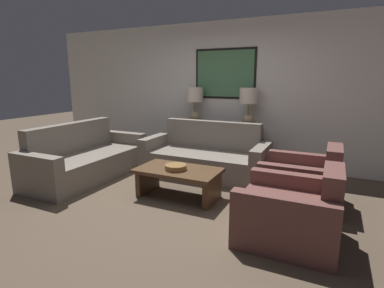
{
  "coord_description": "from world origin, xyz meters",
  "views": [
    {
      "loc": [
        1.9,
        -3.18,
        1.61
      ],
      "look_at": [
        0.02,
        0.78,
        0.65
      ],
      "focal_mm": 28.0,
      "sensor_mm": 36.0,
      "label": 1
    }
  ],
  "objects_px": {
    "armchair_near_back_wall": "(302,183)",
    "armchair_near_camera": "(291,214)",
    "couch_by_side": "(86,160)",
    "couch_by_back_wall": "(205,158)",
    "table_lamp_right": "(249,103)",
    "console_table": "(220,145)",
    "table_lamp_left": "(195,101)",
    "coffee_table": "(178,176)",
    "decorative_bowl": "(176,167)"
  },
  "relations": [
    {
      "from": "couch_by_side",
      "to": "armchair_near_back_wall",
      "type": "height_order",
      "value": "couch_by_side"
    },
    {
      "from": "table_lamp_right",
      "to": "coffee_table",
      "type": "xyz_separation_m",
      "value": [
        -0.47,
        -1.77,
        -0.89
      ]
    },
    {
      "from": "table_lamp_right",
      "to": "couch_by_side",
      "type": "distance_m",
      "value": 2.94
    },
    {
      "from": "armchair_near_camera",
      "to": "armchair_near_back_wall",
      "type": "bearing_deg",
      "value": 90.0
    },
    {
      "from": "armchair_near_camera",
      "to": "decorative_bowl",
      "type": "bearing_deg",
      "value": 163.41
    },
    {
      "from": "console_table",
      "to": "table_lamp_left",
      "type": "height_order",
      "value": "table_lamp_left"
    },
    {
      "from": "table_lamp_left",
      "to": "couch_by_back_wall",
      "type": "bearing_deg",
      "value": -52.72
    },
    {
      "from": "console_table",
      "to": "table_lamp_left",
      "type": "xyz_separation_m",
      "value": [
        -0.52,
        0.0,
        0.82
      ]
    },
    {
      "from": "couch_by_back_wall",
      "to": "coffee_table",
      "type": "xyz_separation_m",
      "value": [
        0.05,
        -1.08,
        0.0
      ]
    },
    {
      "from": "console_table",
      "to": "table_lamp_right",
      "type": "relative_size",
      "value": 2.16
    },
    {
      "from": "table_lamp_right",
      "to": "couch_by_back_wall",
      "type": "bearing_deg",
      "value": -127.28
    },
    {
      "from": "decorative_bowl",
      "to": "coffee_table",
      "type": "bearing_deg",
      "value": 69.88
    },
    {
      "from": "armchair_near_back_wall",
      "to": "couch_by_back_wall",
      "type": "bearing_deg",
      "value": 160.57
    },
    {
      "from": "console_table",
      "to": "armchair_near_camera",
      "type": "xyz_separation_m",
      "value": [
        1.61,
        -2.28,
        -0.09
      ]
    },
    {
      "from": "couch_by_side",
      "to": "armchair_near_back_wall",
      "type": "xyz_separation_m",
      "value": [
        3.35,
        0.4,
        -0.01
      ]
    },
    {
      "from": "couch_by_back_wall",
      "to": "coffee_table",
      "type": "bearing_deg",
      "value": -87.29
    },
    {
      "from": "console_table",
      "to": "decorative_bowl",
      "type": "relative_size",
      "value": 5.23
    },
    {
      "from": "coffee_table",
      "to": "armchair_near_camera",
      "type": "xyz_separation_m",
      "value": [
        1.56,
        -0.51,
        -0.02
      ]
    },
    {
      "from": "coffee_table",
      "to": "decorative_bowl",
      "type": "bearing_deg",
      "value": -110.12
    },
    {
      "from": "couch_by_back_wall",
      "to": "coffee_table",
      "type": "height_order",
      "value": "couch_by_back_wall"
    },
    {
      "from": "armchair_near_back_wall",
      "to": "armchair_near_camera",
      "type": "distance_m",
      "value": 1.02
    },
    {
      "from": "table_lamp_left",
      "to": "couch_by_back_wall",
      "type": "distance_m",
      "value": 1.24
    },
    {
      "from": "coffee_table",
      "to": "couch_by_side",
      "type": "bearing_deg",
      "value": 176.33
    },
    {
      "from": "table_lamp_right",
      "to": "console_table",
      "type": "bearing_deg",
      "value": -180.0
    },
    {
      "from": "table_lamp_left",
      "to": "coffee_table",
      "type": "height_order",
      "value": "table_lamp_left"
    },
    {
      "from": "couch_by_back_wall",
      "to": "decorative_bowl",
      "type": "distance_m",
      "value": 1.13
    },
    {
      "from": "console_table",
      "to": "decorative_bowl",
      "type": "distance_m",
      "value": 1.81
    },
    {
      "from": "couch_by_back_wall",
      "to": "couch_by_side",
      "type": "relative_size",
      "value": 1.0
    },
    {
      "from": "couch_by_back_wall",
      "to": "couch_by_side",
      "type": "xyz_separation_m",
      "value": [
        -1.74,
        -0.96,
        0.0
      ]
    },
    {
      "from": "couch_by_back_wall",
      "to": "decorative_bowl",
      "type": "bearing_deg",
      "value": -88.21
    },
    {
      "from": "decorative_bowl",
      "to": "couch_by_side",
      "type": "bearing_deg",
      "value": 174.91
    },
    {
      "from": "table_lamp_left",
      "to": "couch_by_side",
      "type": "height_order",
      "value": "table_lamp_left"
    },
    {
      "from": "table_lamp_left",
      "to": "console_table",
      "type": "bearing_deg",
      "value": -0.0
    },
    {
      "from": "table_lamp_right",
      "to": "armchair_near_back_wall",
      "type": "bearing_deg",
      "value": -49.26
    },
    {
      "from": "table_lamp_right",
      "to": "couch_by_back_wall",
      "type": "xyz_separation_m",
      "value": [
        -0.52,
        -0.69,
        -0.89
      ]
    },
    {
      "from": "console_table",
      "to": "table_lamp_left",
      "type": "relative_size",
      "value": 2.16
    },
    {
      "from": "armchair_near_camera",
      "to": "table_lamp_right",
      "type": "bearing_deg",
      "value": 115.4
    },
    {
      "from": "table_lamp_left",
      "to": "armchair_near_camera",
      "type": "relative_size",
      "value": 0.75
    },
    {
      "from": "decorative_bowl",
      "to": "armchair_near_back_wall",
      "type": "distance_m",
      "value": 1.67
    },
    {
      "from": "armchair_near_back_wall",
      "to": "decorative_bowl",
      "type": "bearing_deg",
      "value": -160.56
    },
    {
      "from": "coffee_table",
      "to": "decorative_bowl",
      "type": "distance_m",
      "value": 0.15
    },
    {
      "from": "table_lamp_left",
      "to": "table_lamp_right",
      "type": "relative_size",
      "value": 1.0
    },
    {
      "from": "couch_by_side",
      "to": "couch_by_back_wall",
      "type": "bearing_deg",
      "value": 28.92
    },
    {
      "from": "armchair_near_camera",
      "to": "table_lamp_left",
      "type": "bearing_deg",
      "value": 133.08
    },
    {
      "from": "console_table",
      "to": "armchair_near_camera",
      "type": "height_order",
      "value": "armchair_near_camera"
    },
    {
      "from": "table_lamp_left",
      "to": "table_lamp_right",
      "type": "bearing_deg",
      "value": 0.0
    },
    {
      "from": "couch_by_back_wall",
      "to": "couch_by_side",
      "type": "bearing_deg",
      "value": -151.08
    },
    {
      "from": "couch_by_side",
      "to": "armchair_near_camera",
      "type": "bearing_deg",
      "value": -10.6
    },
    {
      "from": "console_table",
      "to": "table_lamp_left",
      "type": "distance_m",
      "value": 0.97
    },
    {
      "from": "coffee_table",
      "to": "decorative_bowl",
      "type": "height_order",
      "value": "decorative_bowl"
    }
  ]
}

